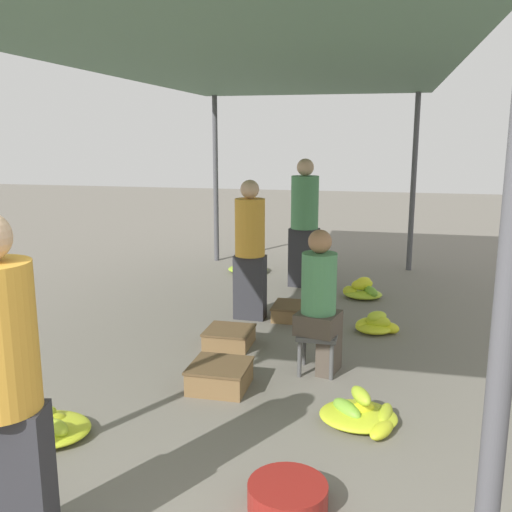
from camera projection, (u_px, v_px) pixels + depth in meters
The scene contains 18 objects.
canopy_post_front_right at pixel (501, 363), 1.80m from camera, with size 0.08×0.08×2.65m, color #4C4C51.
canopy_post_back_left at pixel (216, 180), 9.20m from camera, with size 0.08×0.08×2.65m, color #4C4C51.
canopy_post_back_right at pixel (413, 184), 8.52m from camera, with size 0.08×0.08×2.65m, color #4C4C51.
canopy_tarp at pixel (263, 64), 5.22m from camera, with size 3.49×7.45×0.04m, color #567A60.
vendor_foreground at pixel (1, 390), 2.61m from camera, with size 0.44×0.44×1.71m.
stool at pixel (318, 340), 4.93m from camera, with size 0.34×0.34×0.36m.
vendor_seated at pixel (321, 301), 4.86m from camera, with size 0.41×0.41×1.26m.
basin_black at pixel (288, 496), 3.15m from camera, with size 0.45×0.45×0.15m.
banana_pile_left_0 at pixel (44, 428), 3.91m from camera, with size 0.64×0.52×0.17m.
banana_pile_left_1 at pixel (250, 268), 8.62m from camera, with size 0.60×0.57×0.21m.
banana_pile_right_0 at pixel (375, 325), 5.99m from camera, with size 0.52×0.38×0.23m.
banana_pile_right_1 at pixel (361, 414), 4.09m from camera, with size 0.56×0.57×0.26m.
banana_pile_right_2 at pixel (362, 291), 7.26m from camera, with size 0.53×0.42×0.27m.
crate_near at pixel (229, 337), 5.61m from camera, with size 0.45×0.45×0.17m.
crate_mid at pixel (294, 311), 6.43m from camera, with size 0.47×0.47×0.17m.
crate_far at pixel (220, 376), 4.66m from camera, with size 0.47×0.47×0.20m.
shopper_walking_mid at pixel (250, 248), 6.30m from camera, with size 0.35×0.34×1.56m.
shopper_walking_far at pixel (304, 221), 7.66m from camera, with size 0.42×0.42×1.74m.
Camera 1 is at (1.17, -1.52, 2.03)m, focal length 40.00 mm.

